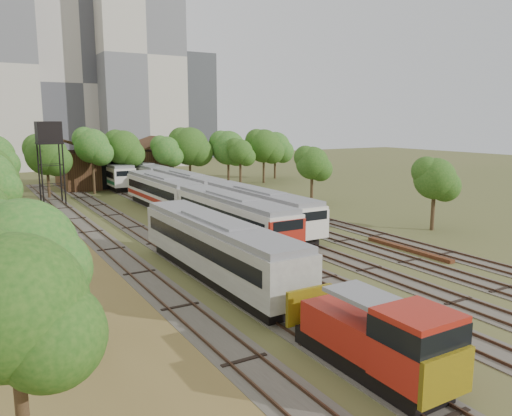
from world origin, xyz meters
TOP-DOWN VIEW (x-y plane):
  - ground at (0.00, 0.00)m, footprint 240.00×240.00m
  - dry_grass_patch at (-18.00, 8.00)m, footprint 14.00×60.00m
  - tracks at (-0.67, 25.00)m, footprint 24.60×80.00m
  - railcar_red_set at (-2.00, 24.55)m, footprint 3.10×34.58m
  - railcar_green_set at (2.00, 35.53)m, footprint 3.04×52.08m
  - railcar_rear at (-2.00, 55.94)m, footprint 3.15×16.08m
  - shunter_locomotive at (-8.00, -8.13)m, footprint 2.63×8.10m
  - old_grey_coach at (-8.00, 6.73)m, footprint 3.18×18.00m
  - water_tower at (-12.41, 43.36)m, footprint 2.91×2.91m
  - rail_pile_far at (8.20, 5.39)m, footprint 0.53×8.45m
  - maintenance_shed at (-1.00, 57.98)m, footprint 16.45×11.55m
  - tree_band_far at (5.85, 50.36)m, footprint 49.57×9.71m
  - tree_band_right at (15.46, 27.38)m, footprint 4.75×39.90m
  - tower_centre at (2.00, 100.00)m, footprint 20.00×18.00m
  - tower_right at (14.00, 92.00)m, footprint 18.00×16.00m
  - tower_far_right at (34.00, 110.00)m, footprint 12.00×12.00m

SIDE VIEW (x-z plane):
  - ground at x=0.00m, z-range 0.00..0.00m
  - dry_grass_patch at x=-18.00m, z-range 0.00..0.04m
  - tracks at x=-0.67m, z-range -0.05..0.14m
  - rail_pile_far at x=8.20m, z-range 0.00..0.27m
  - shunter_locomotive at x=-8.00m, z-range -0.08..3.37m
  - railcar_green_set at x=2.00m, z-range 0.11..3.87m
  - railcar_red_set at x=-2.00m, z-range 0.11..3.95m
  - railcar_rear at x=-2.00m, z-range 0.11..4.01m
  - old_grey_coach at x=-8.00m, z-range 0.18..4.11m
  - maintenance_shed at x=-1.00m, z-range -0.87..6.70m
  - tree_band_right at x=15.46m, z-range 1.42..8.80m
  - tree_band_far at x=5.85m, z-range 1.35..10.52m
  - water_tower at x=-12.41m, z-range 3.46..13.55m
  - tower_far_right at x=34.00m, z-range 0.00..28.00m
  - tower_centre at x=2.00m, z-range 0.00..36.00m
  - tower_right at x=14.00m, z-range 0.00..48.00m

